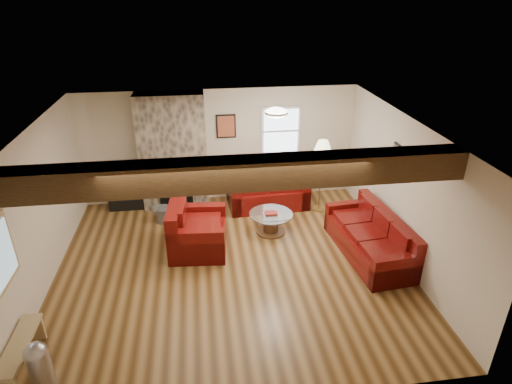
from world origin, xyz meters
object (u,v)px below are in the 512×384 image
at_px(coffee_table, 271,223).
at_px(loveseat, 267,186).
at_px(television, 129,178).
at_px(floor_lamp, 323,151).
at_px(tv_cabinet, 132,197).
at_px(armchair_red, 198,227).
at_px(sofa_three, 369,235).

bearing_deg(coffee_table, loveseat, 84.22).
height_order(coffee_table, television, television).
bearing_deg(floor_lamp, television, 170.30).
height_order(coffee_table, tv_cabinet, tv_cabinet).
distance_m(armchair_red, floor_lamp, 3.02).
bearing_deg(loveseat, coffee_table, -98.80).
xyz_separation_m(loveseat, tv_cabinet, (-2.97, 0.30, -0.22)).
distance_m(armchair_red, coffee_table, 1.50).
bearing_deg(armchair_red, tv_cabinet, 42.19).
relative_size(loveseat, armchair_red, 1.50).
distance_m(sofa_three, floor_lamp, 2.08).
bearing_deg(floor_lamp, coffee_table, -146.40).
distance_m(tv_cabinet, television, 0.47).
bearing_deg(armchair_red, television, 42.19).
height_order(sofa_three, television, television).
bearing_deg(floor_lamp, sofa_three, -76.94).
bearing_deg(tv_cabinet, armchair_red, -52.82).
height_order(loveseat, floor_lamp, floor_lamp).
bearing_deg(armchair_red, loveseat, -39.37).
xyz_separation_m(armchair_red, coffee_table, (1.43, 0.39, -0.25)).
xyz_separation_m(armchair_red, tv_cabinet, (-1.43, 1.88, -0.23)).
distance_m(sofa_three, coffee_table, 1.91).
bearing_deg(coffee_table, floor_lamp, 33.60).
distance_m(sofa_three, tv_cabinet, 5.12).
xyz_separation_m(armchair_red, television, (-1.43, 1.88, 0.24)).
bearing_deg(sofa_three, floor_lamp, -172.37).
xyz_separation_m(sofa_three, coffee_table, (-1.62, 1.00, -0.19)).
xyz_separation_m(sofa_three, tv_cabinet, (-4.47, 2.49, -0.17)).
bearing_deg(floor_lamp, tv_cabinet, 170.30).
xyz_separation_m(television, floor_lamp, (4.05, -0.69, 0.65)).
height_order(armchair_red, tv_cabinet, armchair_red).
distance_m(coffee_table, tv_cabinet, 3.22).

